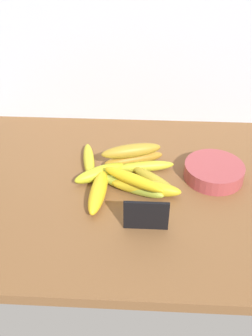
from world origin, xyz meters
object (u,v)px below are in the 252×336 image
(banana_3, at_px, (146,187))
(banana_6, at_px, (100,173))
(banana_9, at_px, (133,179))
(banana_0, at_px, (98,191))
(banana_7, at_px, (132,186))
(fruit_bowl, at_px, (214,171))
(banana_2, at_px, (144,166))
(banana_1, at_px, (134,159))
(banana_8, at_px, (131,151))
(chalkboard_sign, at_px, (146,216))
(banana_4, at_px, (155,180))
(banana_5, at_px, (89,160))

(banana_3, relative_size, banana_6, 1.21)
(banana_6, relative_size, banana_9, 0.86)
(banana_0, height_order, banana_6, banana_0)
(banana_7, bearing_deg, banana_6, 149.82)
(fruit_bowl, distance_m, banana_9, 0.25)
(banana_2, bearing_deg, banana_1, 134.70)
(banana_8, distance_m, banana_9, 0.13)
(banana_1, distance_m, banana_6, 0.12)
(banana_7, distance_m, banana_8, 0.12)
(banana_1, relative_size, banana_8, 1.02)
(banana_1, height_order, banana_7, banana_1)
(banana_1, xyz_separation_m, banana_2, (0.03, -0.03, -0.00))
(banana_0, xyz_separation_m, banana_8, (0.08, 0.15, 0.04))
(banana_8, bearing_deg, chalkboard_sign, -79.66)
(chalkboard_sign, relative_size, banana_4, 0.64)
(banana_2, distance_m, banana_4, 0.07)
(banana_6, distance_m, banana_8, 0.11)
(fruit_bowl, height_order, banana_0, fruit_bowl)
(banana_1, relative_size, banana_5, 1.04)
(banana_0, height_order, banana_8, banana_8)
(banana_5, bearing_deg, banana_7, -42.08)
(fruit_bowl, height_order, banana_8, banana_8)
(banana_2, height_order, banana_6, banana_6)
(banana_1, distance_m, banana_3, 0.14)
(banana_5, bearing_deg, banana_9, -43.76)
(banana_2, height_order, banana_5, same)
(chalkboard_sign, xyz_separation_m, banana_2, (-0.01, 0.24, -0.02))
(banana_0, bearing_deg, chalkboard_sign, -40.11)
(banana_6, bearing_deg, fruit_bowl, 3.81)
(banana_2, bearing_deg, fruit_bowl, -6.31)
(fruit_bowl, distance_m, banana_1, 0.24)
(banana_2, bearing_deg, banana_4, -64.36)
(chalkboard_sign, bearing_deg, banana_5, 123.99)
(chalkboard_sign, relative_size, banana_9, 0.59)
(chalkboard_sign, distance_m, banana_3, 0.13)
(banana_2, xyz_separation_m, banana_8, (-0.04, 0.02, 0.04))
(banana_3, height_order, banana_7, banana_3)
(banana_8, relative_size, banana_9, 0.97)
(chalkboard_sign, bearing_deg, banana_4, 82.42)
(banana_2, bearing_deg, banana_8, 155.69)
(banana_0, distance_m, banana_5, 0.16)
(banana_2, distance_m, banana_7, 0.10)
(banana_7, bearing_deg, banana_9, -68.40)
(banana_7, bearing_deg, banana_4, 28.34)
(banana_0, relative_size, banana_1, 1.01)
(chalkboard_sign, bearing_deg, banana_8, 100.34)
(banana_0, bearing_deg, banana_4, 22.80)
(banana_3, bearing_deg, banana_1, 105.57)
(banana_0, relative_size, banana_3, 0.95)
(banana_2, xyz_separation_m, banana_9, (-0.03, -0.11, 0.04))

